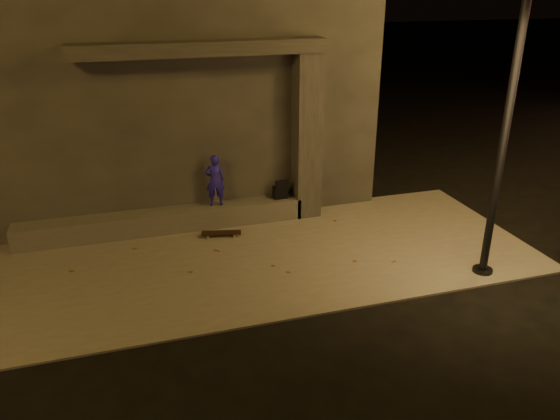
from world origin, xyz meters
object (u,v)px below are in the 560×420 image
object	(u,v)px
skateboard	(221,233)
backpack	(280,191)
skateboarder	(215,180)
column	(307,137)
street_lamp_0	(517,61)

from	to	relation	value
skateboard	backpack	bearing A→B (deg)	36.59
skateboarder	skateboard	world-z (taller)	skateboarder
column	backpack	distance (m)	1.34
skateboard	column	bearing A→B (deg)	30.30
street_lamp_0	backpack	bearing A→B (deg)	128.71
column	street_lamp_0	distance (m)	4.61
skateboarder	street_lamp_0	distance (m)	6.19
backpack	street_lamp_0	distance (m)	5.52
column	skateboarder	bearing A→B (deg)	180.00
skateboard	street_lamp_0	distance (m)	6.37
skateboard	street_lamp_0	xyz separation A→B (m)	(4.31, -2.87, 3.70)
column	skateboarder	world-z (taller)	column
street_lamp_0	skateboarder	bearing A→B (deg)	140.56
column	skateboarder	xyz separation A→B (m)	(-2.06, 0.00, -0.79)
skateboarder	backpack	bearing A→B (deg)	-177.27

